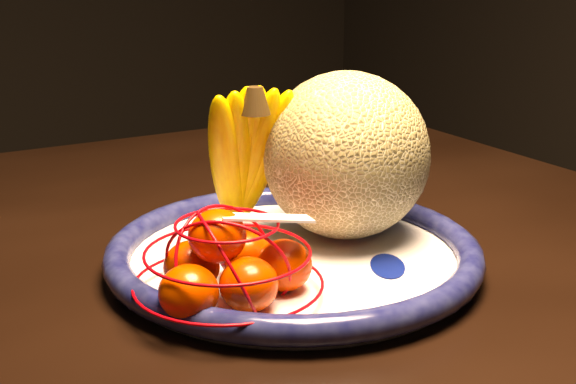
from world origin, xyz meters
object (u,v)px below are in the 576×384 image
cantaloupe (346,155)px  fruit_bowl (294,254)px  banana_bunch (244,154)px  mandarin_bag (229,266)px

cantaloupe → fruit_bowl: bearing=-163.0°
fruit_bowl → banana_bunch: (-0.01, 0.07, 0.08)m
fruit_bowl → banana_bunch: 0.11m
cantaloupe → banana_bunch: (-0.08, 0.05, 0.00)m
cantaloupe → mandarin_bag: 0.18m
fruit_bowl → banana_bunch: banana_bunch is taller
fruit_bowl → mandarin_bag: (-0.09, -0.05, 0.03)m
cantaloupe → mandarin_bag: size_ratio=1.01×
banana_bunch → fruit_bowl: bearing=-71.0°
banana_bunch → mandarin_bag: (-0.08, -0.12, -0.05)m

